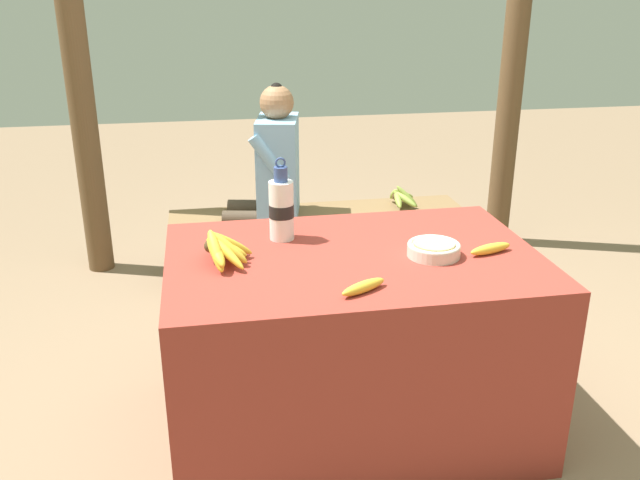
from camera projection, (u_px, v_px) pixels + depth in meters
ground_plane at (350, 423)px, 2.53m from camera, size 12.00×12.00×0.00m
market_counter at (352, 343)px, 2.41m from camera, size 1.25×0.84×0.68m
banana_bunch_ripe at (221, 246)px, 2.20m from camera, size 0.17×0.25×0.13m
serving_bowl at (434, 248)px, 2.26m from camera, size 0.18×0.18×0.05m
water_bottle at (281, 208)px, 2.38m from camera, size 0.09×0.09×0.30m
loose_banana_front at (363, 287)px, 2.00m from camera, size 0.16×0.11×0.03m
loose_banana_side at (490, 249)px, 2.28m from camera, size 0.17×0.08×0.03m
wooden_bench at (318, 221)px, 3.68m from camera, size 1.59×0.32×0.38m
seated_vendor at (270, 175)px, 3.51m from camera, size 0.45×0.42×1.07m
banana_bunch_green at (402, 197)px, 3.71m from camera, size 0.16×0.24×0.13m
support_post_near at (72, 30)px, 3.43m from camera, size 0.14×0.14×2.62m
support_post_far at (517, 25)px, 3.83m from camera, size 0.14×0.14×2.62m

